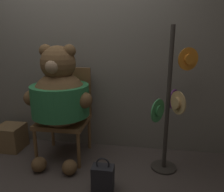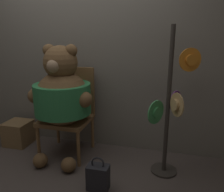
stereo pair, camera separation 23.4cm
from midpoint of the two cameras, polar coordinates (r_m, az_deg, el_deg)
name	(u,v)px [view 2 (the right image)]	position (r m, az deg, el deg)	size (l,w,h in m)	color
ground_plane	(66,163)	(2.70, -9.41, -17.03)	(14.00, 14.00, 0.00)	#4C423D
wall_back	(82,41)	(2.88, -5.37, 14.17)	(8.00, 0.10, 2.77)	slate
chair	(69,109)	(2.77, -8.76, -3.38)	(0.57, 0.53, 1.07)	brown
teddy_bear	(62,95)	(2.53, -10.32, 0.22)	(0.78, 0.69, 1.36)	brown
hat_display_rack	(171,110)	(2.31, 18.03, -3.43)	(0.47, 0.48, 1.54)	#332D28
handbag_on_ground	(98,177)	(2.22, -0.46, -20.46)	(0.21, 0.13, 0.34)	#232328
wooden_crate	(19,133)	(3.25, -21.34, -8.98)	(0.32, 0.32, 0.32)	brown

